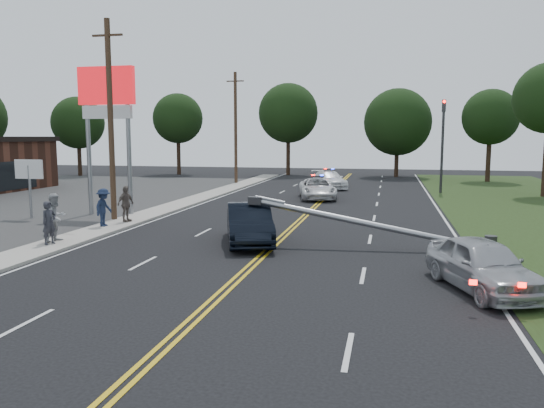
% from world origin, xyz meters
% --- Properties ---
extents(ground, '(120.00, 120.00, 0.00)m').
position_xyz_m(ground, '(0.00, 0.00, 0.00)').
color(ground, black).
rests_on(ground, ground).
extents(sidewalk, '(1.80, 70.00, 0.12)m').
position_xyz_m(sidewalk, '(-8.40, 10.00, 0.06)').
color(sidewalk, '#A19B91').
rests_on(sidewalk, ground).
extents(centerline_yellow, '(0.36, 80.00, 0.00)m').
position_xyz_m(centerline_yellow, '(0.00, 10.00, 0.01)').
color(centerline_yellow, gold).
rests_on(centerline_yellow, ground).
extents(pylon_sign, '(3.20, 0.35, 8.00)m').
position_xyz_m(pylon_sign, '(-10.50, 14.00, 6.00)').
color(pylon_sign, gray).
rests_on(pylon_sign, ground).
extents(small_sign, '(1.60, 0.14, 3.10)m').
position_xyz_m(small_sign, '(-14.00, 12.00, 2.33)').
color(small_sign, gray).
rests_on(small_sign, ground).
extents(traffic_signal, '(0.28, 0.41, 7.05)m').
position_xyz_m(traffic_signal, '(8.30, 30.00, 4.21)').
color(traffic_signal, '#2D2D30').
rests_on(traffic_signal, ground).
extents(fallen_streetlight, '(9.36, 0.44, 1.91)m').
position_xyz_m(fallen_streetlight, '(4.19, 8.00, 0.92)').
color(fallen_streetlight, '#2D2D30').
rests_on(fallen_streetlight, ground).
extents(utility_pole_mid, '(1.60, 0.28, 10.00)m').
position_xyz_m(utility_pole_mid, '(-9.20, 12.00, 5.08)').
color(utility_pole_mid, '#382619').
rests_on(utility_pole_mid, ground).
extents(utility_pole_far, '(1.60, 0.28, 10.00)m').
position_xyz_m(utility_pole_far, '(-9.20, 34.00, 5.08)').
color(utility_pole_far, '#382619').
rests_on(utility_pole_far, ground).
extents(tree_4, '(5.67, 5.67, 8.64)m').
position_xyz_m(tree_4, '(-29.06, 40.39, 5.79)').
color(tree_4, black).
rests_on(tree_4, ground).
extents(tree_5, '(5.62, 5.62, 9.15)m').
position_xyz_m(tree_5, '(-19.10, 44.58, 6.32)').
color(tree_5, black).
rests_on(tree_5, ground).
extents(tree_6, '(6.61, 6.61, 10.19)m').
position_xyz_m(tree_6, '(-6.75, 46.48, 6.88)').
color(tree_6, black).
rests_on(tree_6, ground).
extents(tree_7, '(7.09, 7.09, 9.37)m').
position_xyz_m(tree_7, '(5.15, 46.09, 5.82)').
color(tree_7, black).
rests_on(tree_7, ground).
extents(tree_8, '(5.26, 5.26, 8.77)m').
position_xyz_m(tree_8, '(13.64, 41.74, 6.12)').
color(tree_8, black).
rests_on(tree_8, ground).
extents(crashed_sedan, '(3.16, 5.15, 1.60)m').
position_xyz_m(crashed_sedan, '(-1.05, 8.12, 0.80)').
color(crashed_sedan, black).
rests_on(crashed_sedan, ground).
extents(waiting_sedan, '(3.16, 4.71, 1.49)m').
position_xyz_m(waiting_sedan, '(7.02, 3.08, 0.75)').
color(waiting_sedan, '#A5A7AD').
rests_on(waiting_sedan, ground).
extents(emergency_a, '(3.38, 5.46, 1.41)m').
position_xyz_m(emergency_a, '(-0.43, 24.10, 0.71)').
color(emergency_a, silver).
rests_on(emergency_a, ground).
extents(emergency_b, '(3.86, 5.41, 1.46)m').
position_xyz_m(emergency_b, '(-0.46, 31.65, 0.73)').
color(emergency_b, white).
rests_on(emergency_b, ground).
extents(bystander_a, '(0.56, 0.70, 1.68)m').
position_xyz_m(bystander_a, '(-8.46, 5.69, 0.96)').
color(bystander_a, '#292A31').
rests_on(bystander_a, sidewalk).
extents(bystander_b, '(0.89, 1.06, 1.93)m').
position_xyz_m(bystander_b, '(-8.55, 6.26, 1.09)').
color(bystander_b, '#A2A3A7').
rests_on(bystander_b, sidewalk).
extents(bystander_c, '(0.69, 1.16, 1.77)m').
position_xyz_m(bystander_c, '(-8.59, 9.97, 1.01)').
color(bystander_c, '#17223B').
rests_on(bystander_c, sidewalk).
extents(bystander_d, '(0.70, 1.12, 1.77)m').
position_xyz_m(bystander_d, '(-8.21, 11.38, 1.01)').
color(bystander_d, '#63574F').
rests_on(bystander_d, sidewalk).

